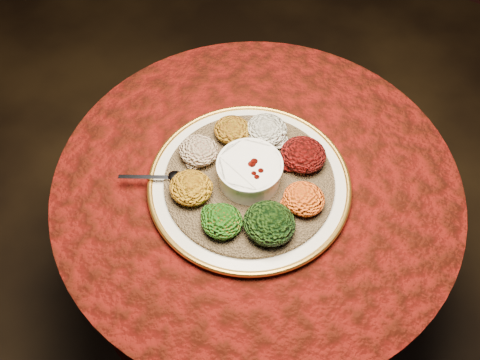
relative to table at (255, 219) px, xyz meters
The scene contains 13 objects.
table is the anchor object (origin of this frame).
platter 0.19m from the table, 104.70° to the right, with size 0.51×0.51×0.02m.
injera 0.20m from the table, 104.70° to the right, with size 0.39×0.39×0.01m, color olive.
stew_bowl 0.24m from the table, 104.70° to the right, with size 0.15×0.15×0.06m.
spoon 0.29m from the table, 143.35° to the right, with size 0.14×0.09×0.01m.
portion_ayib 0.26m from the table, 110.30° to the left, with size 0.10×0.09×0.05m, color silver.
portion_kitfo 0.26m from the table, 50.92° to the left, with size 0.11×0.10×0.05m, color black.
portion_tikil 0.26m from the table, ahead, with size 0.09×0.09×0.04m, color #B97C0F.
portion_gomen 0.28m from the table, 49.11° to the right, with size 0.11×0.11×0.05m, color black.
portion_mixveg 0.28m from the table, 87.20° to the right, with size 0.09×0.09×0.04m, color #9D2A0A.
portion_kik 0.28m from the table, 127.47° to the right, with size 0.10×0.09×0.05m, color #B87D10.
portion_timatim 0.27m from the table, 167.81° to the right, with size 0.09×0.09×0.04m, color #770807.
portion_shiro 0.26m from the table, 149.87° to the left, with size 0.09×0.09×0.04m, color #8F6611.
Camera 1 is at (0.34, -0.62, 1.77)m, focal length 40.00 mm.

